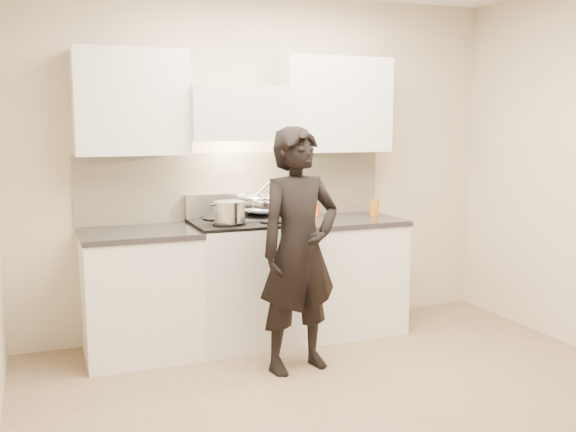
{
  "coord_description": "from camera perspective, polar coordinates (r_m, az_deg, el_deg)",
  "views": [
    {
      "loc": [
        -1.74,
        -3.16,
        1.67
      ],
      "look_at": [
        -0.08,
        1.05,
        1.02
      ],
      "focal_mm": 40.0,
      "sensor_mm": 36.0,
      "label": 1
    }
  ],
  "objects": [
    {
      "name": "person",
      "position": [
        4.32,
        0.99,
        -3.07
      ],
      "size": [
        0.67,
        0.5,
        1.66
      ],
      "primitive_type": "imported",
      "rotation": [
        0.0,
        0.0,
        0.18
      ],
      "color": "black",
      "rests_on": "ground"
    },
    {
      "name": "counter_right",
      "position": [
        5.26,
        4.71,
        -5.18
      ],
      "size": [
        0.92,
        0.67,
        0.92
      ],
      "color": "white",
      "rests_on": "ground"
    },
    {
      "name": "counter_left",
      "position": [
        4.79,
        -12.97,
        -6.69
      ],
      "size": [
        0.82,
        0.67,
        0.92
      ],
      "color": "white",
      "rests_on": "ground"
    },
    {
      "name": "utensil_crock",
      "position": [
        5.24,
        0.09,
        0.98
      ],
      "size": [
        0.12,
        0.12,
        0.32
      ],
      "color": "#B7B7B7",
      "rests_on": "counter_right"
    },
    {
      "name": "wok",
      "position": [
        5.04,
        -2.37,
        1.23
      ],
      "size": [
        0.39,
        0.47,
        0.31
      ],
      "color": "#BABABC",
      "rests_on": "stove"
    },
    {
      "name": "stove",
      "position": [
        4.95,
        -3.98,
        -5.84
      ],
      "size": [
        0.76,
        0.65,
        0.96
      ],
      "color": "silver",
      "rests_on": "ground"
    },
    {
      "name": "spice_jar",
      "position": [
        5.33,
        2.6,
        0.58
      ],
      "size": [
        0.04,
        0.04,
        0.1
      ],
      "color": "#EA5718",
      "rests_on": "counter_right"
    },
    {
      "name": "room_shell",
      "position": [
        3.92,
        3.97,
        7.07
      ],
      "size": [
        4.04,
        3.54,
        2.7
      ],
      "color": "beige",
      "rests_on": "ground"
    },
    {
      "name": "stock_pot",
      "position": [
        4.71,
        -5.22,
        0.38
      ],
      "size": [
        0.33,
        0.28,
        0.15
      ],
      "color": "#BABABC",
      "rests_on": "stove"
    },
    {
      "name": "ground_plane",
      "position": [
        3.98,
        6.92,
        -16.75
      ],
      "size": [
        4.0,
        4.0,
        0.0
      ],
      "primitive_type": "plane",
      "color": "#8A7155"
    },
    {
      "name": "oil_glass",
      "position": [
        5.38,
        7.68,
        0.77
      ],
      "size": [
        0.08,
        0.08,
        0.13
      ],
      "color": "#B66514",
      "rests_on": "counter_right"
    }
  ]
}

